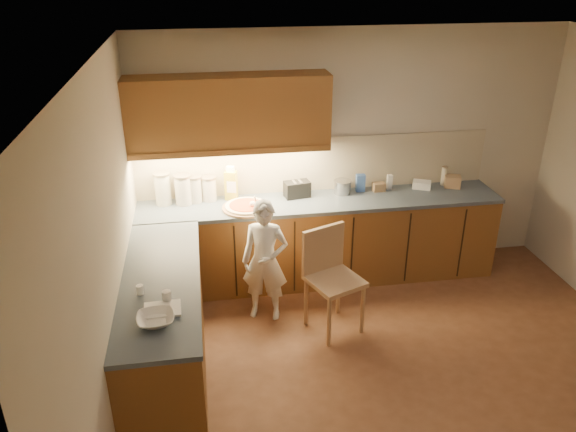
# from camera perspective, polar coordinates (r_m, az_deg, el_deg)

# --- Properties ---
(room) EXTENTS (4.54, 4.50, 2.62)m
(room) POSITION_cam_1_polar(r_m,az_deg,el_deg) (4.13, 13.77, 2.27)
(room) COLOR brown
(room) RESTS_ON ground
(l_counter) EXTENTS (3.77, 2.62, 0.92)m
(l_counter) POSITION_cam_1_polar(r_m,az_deg,el_deg) (5.53, -1.34, -4.94)
(l_counter) COLOR brown
(l_counter) RESTS_ON ground
(backsplash) EXTENTS (3.75, 0.02, 0.58)m
(backsplash) POSITION_cam_1_polar(r_m,az_deg,el_deg) (5.96, 2.84, 5.28)
(backsplash) COLOR #C0B395
(backsplash) RESTS_ON l_counter
(upper_cabinets) EXTENTS (1.95, 0.36, 0.73)m
(upper_cabinets) POSITION_cam_1_polar(r_m,az_deg,el_deg) (5.50, -6.04, 10.44)
(upper_cabinets) COLOR brown
(upper_cabinets) RESTS_ON ground
(pizza_on_board) EXTENTS (0.49, 0.49, 0.20)m
(pizza_on_board) POSITION_cam_1_polar(r_m,az_deg,el_deg) (5.60, -4.22, 0.94)
(pizza_on_board) COLOR tan
(pizza_on_board) RESTS_ON l_counter
(child) EXTENTS (0.51, 0.41, 1.21)m
(child) POSITION_cam_1_polar(r_m,az_deg,el_deg) (5.30, -2.35, -4.59)
(child) COLOR silver
(child) RESTS_ON ground
(wooden_chair) EXTENTS (0.58, 0.58, 0.99)m
(wooden_chair) POSITION_cam_1_polar(r_m,az_deg,el_deg) (5.20, 4.30, -5.72)
(wooden_chair) COLOR tan
(wooden_chair) RESTS_ON ground
(mixing_bowl) EXTENTS (0.28, 0.28, 0.06)m
(mixing_bowl) POSITION_cam_1_polar(r_m,az_deg,el_deg) (4.02, -13.29, -10.19)
(mixing_bowl) COLOR silver
(mixing_bowl) RESTS_ON l_counter
(canister_a) EXTENTS (0.17, 0.17, 0.34)m
(canister_a) POSITION_cam_1_polar(r_m,az_deg,el_deg) (5.77, -12.62, 2.74)
(canister_a) COLOR silver
(canister_a) RESTS_ON l_counter
(canister_b) EXTENTS (0.18, 0.18, 0.31)m
(canister_b) POSITION_cam_1_polar(r_m,az_deg,el_deg) (5.75, -10.60, 2.69)
(canister_b) COLOR silver
(canister_b) RESTS_ON l_counter
(canister_c) EXTENTS (0.15, 0.15, 0.28)m
(canister_c) POSITION_cam_1_polar(r_m,az_deg,el_deg) (5.78, -9.44, 2.73)
(canister_c) COLOR silver
(canister_c) RESTS_ON l_counter
(canister_d) EXTENTS (0.16, 0.16, 0.26)m
(canister_d) POSITION_cam_1_polar(r_m,az_deg,el_deg) (5.80, -8.03, 2.80)
(canister_d) COLOR white
(canister_d) RESTS_ON l_counter
(oil_jug) EXTENTS (0.14, 0.12, 0.36)m
(oil_jug) POSITION_cam_1_polar(r_m,az_deg,el_deg) (5.78, -5.81, 3.21)
(oil_jug) COLOR gold
(oil_jug) RESTS_ON l_counter
(toaster) EXTENTS (0.28, 0.19, 0.17)m
(toaster) POSITION_cam_1_polar(r_m,az_deg,el_deg) (5.85, 0.93, 2.74)
(toaster) COLOR black
(toaster) RESTS_ON l_counter
(steel_pot) EXTENTS (0.19, 0.19, 0.14)m
(steel_pot) POSITION_cam_1_polar(r_m,az_deg,el_deg) (5.96, 5.54, 2.96)
(steel_pot) COLOR #A3A4A8
(steel_pot) RESTS_ON l_counter
(blue_box) EXTENTS (0.10, 0.07, 0.19)m
(blue_box) POSITION_cam_1_polar(r_m,az_deg,el_deg) (6.03, 7.37, 3.36)
(blue_box) COLOR #3557A0
(blue_box) RESTS_ON l_counter
(card_box_a) EXTENTS (0.13, 0.10, 0.09)m
(card_box_a) POSITION_cam_1_polar(r_m,az_deg,el_deg) (6.08, 9.21, 2.93)
(card_box_a) COLOR #9B7953
(card_box_a) RESTS_ON l_counter
(white_bottle) EXTENTS (0.05, 0.05, 0.16)m
(white_bottle) POSITION_cam_1_polar(r_m,az_deg,el_deg) (6.14, 10.27, 3.43)
(white_bottle) COLOR white
(white_bottle) RESTS_ON l_counter
(flat_pack) EXTENTS (0.23, 0.20, 0.08)m
(flat_pack) POSITION_cam_1_polar(r_m,az_deg,el_deg) (6.25, 13.43, 3.12)
(flat_pack) COLOR white
(flat_pack) RESTS_ON l_counter
(tall_jar) EXTENTS (0.07, 0.07, 0.21)m
(tall_jar) POSITION_cam_1_polar(r_m,az_deg,el_deg) (6.38, 15.56, 3.97)
(tall_jar) COLOR beige
(tall_jar) RESTS_ON l_counter
(card_box_b) EXTENTS (0.20, 0.18, 0.13)m
(card_box_b) POSITION_cam_1_polar(r_m,az_deg,el_deg) (6.36, 16.36, 3.38)
(card_box_b) COLOR tan
(card_box_b) RESTS_ON l_counter
(dough_cloth) EXTENTS (0.27, 0.21, 0.02)m
(dough_cloth) POSITION_cam_1_polar(r_m,az_deg,el_deg) (4.15, -12.63, -9.25)
(dough_cloth) COLOR silver
(dough_cloth) RESTS_ON l_counter
(spice_jar_a) EXTENTS (0.07, 0.07, 0.07)m
(spice_jar_a) POSITION_cam_1_polar(r_m,az_deg,el_deg) (4.36, -14.81, -7.24)
(spice_jar_a) COLOR white
(spice_jar_a) RESTS_ON l_counter
(spice_jar_b) EXTENTS (0.07, 0.07, 0.09)m
(spice_jar_b) POSITION_cam_1_polar(r_m,az_deg,el_deg) (4.22, -12.23, -7.99)
(spice_jar_b) COLOR silver
(spice_jar_b) RESTS_ON l_counter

